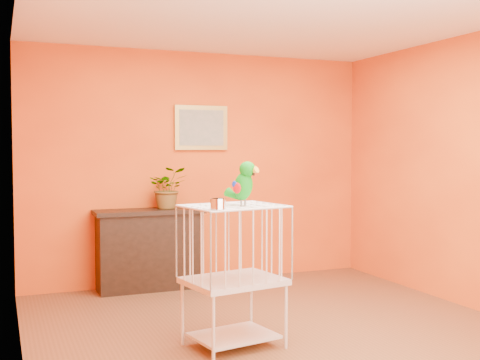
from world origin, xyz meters
name	(u,v)px	position (x,y,z in m)	size (l,w,h in m)	color
ground	(288,337)	(0.00, 0.00, 0.00)	(4.50, 4.50, 0.00)	brown
room_shell	(289,140)	(0.00, 0.00, 1.58)	(4.50, 4.50, 4.50)	orange
console_cabinet	(149,249)	(-0.65, 2.04, 0.43)	(1.16, 0.42, 0.86)	black
potted_plant	(168,192)	(-0.44, 2.05, 1.04)	(0.41, 0.45, 0.35)	#26722D
framed_picture	(201,128)	(0.00, 2.22, 1.75)	(0.62, 0.04, 0.50)	#AE933E
birdcage	(234,274)	(-0.49, -0.04, 0.56)	(0.79, 0.65, 1.08)	silver
feed_cup	(218,204)	(-0.71, -0.30, 1.13)	(0.11, 0.11, 0.08)	silver
parrot	(243,183)	(-0.42, -0.07, 1.26)	(0.23, 0.28, 0.34)	#59544C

